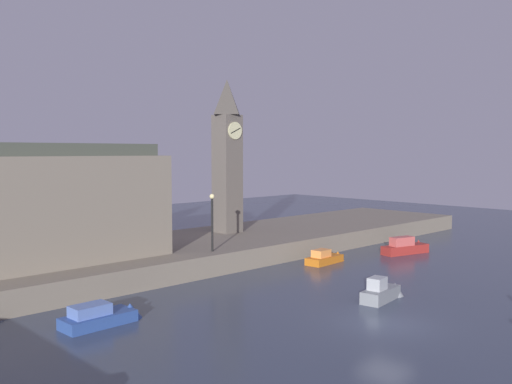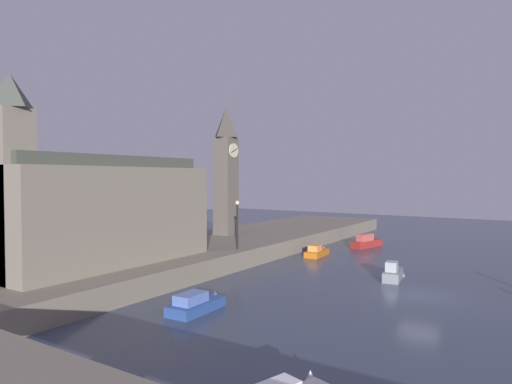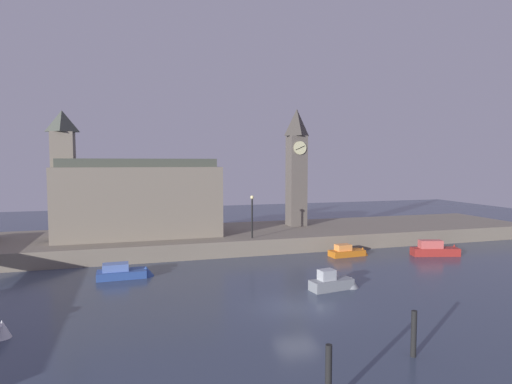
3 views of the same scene
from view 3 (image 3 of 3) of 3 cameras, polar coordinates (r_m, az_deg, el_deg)
ground_plane at (r=26.40m, az=5.55°, el=-15.36°), size 120.00×120.00×0.00m
far_embankment at (r=44.81m, az=-4.04°, el=-6.26°), size 70.00×12.00×1.50m
clock_tower at (r=48.34m, az=5.52°, el=3.62°), size 2.15×2.21×13.33m
parliament_hall at (r=42.42m, az=-16.19°, el=-0.75°), size 15.58×5.27×12.04m
streetlamp at (r=40.16m, az=-0.53°, el=-2.69°), size 0.36×0.36×4.11m
mooring_post_left at (r=16.54m, az=9.83°, el=-23.43°), size 0.24×0.24×2.30m
mooring_post_right at (r=21.15m, az=20.65°, el=-17.58°), size 0.25×0.25×2.12m
boat_dinghy_red at (r=43.46m, az=23.50°, el=-7.21°), size 5.10×2.28×1.62m
boat_patrol_orange at (r=40.77m, az=12.74°, el=-7.92°), size 4.02×1.58×1.23m
boat_cruiser_grey at (r=30.13m, az=10.67°, el=-11.99°), size 3.71×1.58×1.42m
boat_tour_blue at (r=33.97m, az=-17.03°, el=-10.38°), size 4.36×1.70×1.27m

